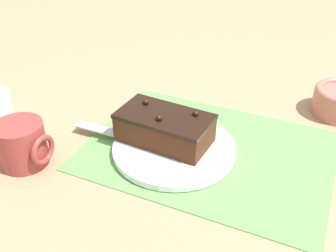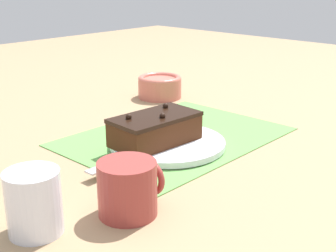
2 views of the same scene
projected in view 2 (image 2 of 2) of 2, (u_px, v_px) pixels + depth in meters
The scene contains 8 objects.
ground_plane at pixel (175, 137), 1.01m from camera, with size 3.00×3.00×0.00m, color #9E7F5B.
placemat_woven at pixel (175, 136), 1.01m from camera, with size 0.46×0.34×0.00m, color #609E4C.
cake_plate at pixel (167, 143), 0.95m from camera, with size 0.23×0.23×0.01m.
chocolate_cake at pixel (155, 129), 0.93m from camera, with size 0.18×0.11×0.07m.
serving_knife at pixel (155, 145), 0.91m from camera, with size 0.25×0.02×0.01m.
drinking_glass at pixel (34, 202), 0.63m from camera, with size 0.08×0.08×0.09m.
small_bowl at pixel (160, 86), 1.32m from camera, with size 0.12×0.12×0.06m.
coffee_mug at pixel (128, 188), 0.68m from camera, with size 0.10×0.09×0.08m.
Camera 2 is at (-0.71, -0.64, 0.35)m, focal length 50.00 mm.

